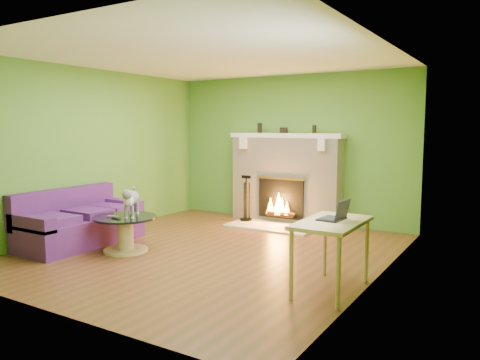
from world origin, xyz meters
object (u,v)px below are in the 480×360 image
object	(u,v)px
sofa	(79,223)
desk	(332,229)
coffee_table	(125,231)
cat	(132,201)

from	to	relation	value
sofa	desk	xyz separation A→B (m)	(3.81, 0.03, 0.34)
sofa	desk	bearing A→B (deg)	0.47
coffee_table	cat	bearing A→B (deg)	32.01
desk	cat	bearing A→B (deg)	178.51
coffee_table	desk	xyz separation A→B (m)	(2.94, -0.02, 0.37)
sofa	cat	size ratio (longest dim) A/B	2.64
coffee_table	cat	xyz separation A→B (m)	(0.08, 0.05, 0.41)
desk	cat	world-z (taller)	cat
desk	coffee_table	bearing A→B (deg)	179.53
coffee_table	sofa	bearing A→B (deg)	-176.38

